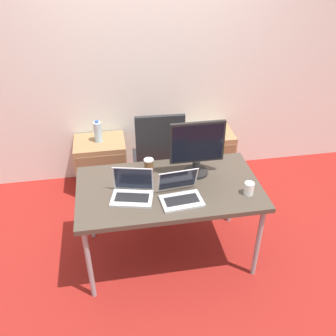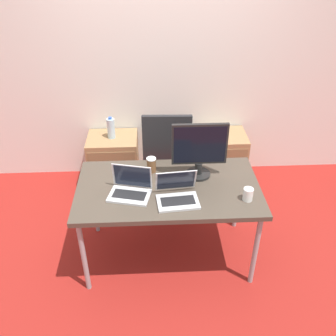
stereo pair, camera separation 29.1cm
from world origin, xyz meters
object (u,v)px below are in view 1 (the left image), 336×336
(water_bottle, at_px, (98,132))
(laptop_right, at_px, (180,194))
(monitor, at_px, (197,148))
(coffee_cup_brown, at_px, (149,166))
(coffee_cup_white, at_px, (249,189))
(cabinet_right, at_px, (207,154))
(cabinet_left, at_px, (102,164))
(laptop_left, at_px, (132,192))
(mouse, at_px, (165,182))
(office_chair, at_px, (159,169))

(water_bottle, relative_size, laptop_right, 0.73)
(monitor, relative_size, coffee_cup_brown, 3.69)
(coffee_cup_white, bearing_deg, monitor, 133.87)
(water_bottle, bearing_deg, coffee_cup_white, -49.98)
(cabinet_right, bearing_deg, water_bottle, 179.89)
(cabinet_left, bearing_deg, laptop_left, -78.42)
(mouse, relative_size, coffee_cup_brown, 0.45)
(water_bottle, height_order, mouse, water_bottle)
(laptop_right, xyz_separation_m, coffee_cup_brown, (-0.19, 0.39, 0.02))
(cabinet_right, xyz_separation_m, mouse, (-0.67, -1.10, 0.48))
(cabinet_left, height_order, monitor, monitor)
(office_chair, xyz_separation_m, cabinet_right, (0.62, 0.42, -0.14))
(cabinet_left, height_order, cabinet_right, same)
(laptop_right, bearing_deg, coffee_cup_brown, 115.87)
(cabinet_left, height_order, mouse, mouse)
(laptop_left, bearing_deg, water_bottle, 101.56)
(cabinet_right, height_order, laptop_right, laptop_right)
(monitor, bearing_deg, office_chair, 111.60)
(office_chair, bearing_deg, laptop_left, -111.23)
(monitor, bearing_deg, coffee_cup_brown, 169.00)
(coffee_cup_brown, bearing_deg, monitor, -11.00)
(laptop_left, bearing_deg, coffee_cup_brown, 61.49)
(cabinet_right, height_order, monitor, monitor)
(cabinet_right, xyz_separation_m, coffee_cup_brown, (-0.77, -0.93, 0.53))
(water_bottle, distance_m, monitor, 1.32)
(cabinet_right, relative_size, laptop_left, 1.63)
(office_chair, height_order, monitor, monitor)
(laptop_right, height_order, mouse, laptop_right)
(cabinet_left, height_order, coffee_cup_white, coffee_cup_white)
(cabinet_right, height_order, mouse, mouse)
(laptop_right, height_order, coffee_cup_white, laptop_right)
(laptop_left, distance_m, coffee_cup_brown, 0.35)
(cabinet_right, height_order, coffee_cup_brown, coffee_cup_brown)
(cabinet_left, height_order, laptop_right, laptop_right)
(laptop_left, height_order, coffee_cup_brown, laptop_left)
(laptop_left, distance_m, monitor, 0.63)
(coffee_cup_brown, bearing_deg, mouse, -59.34)
(cabinet_right, distance_m, laptop_right, 1.53)
(cabinet_right, xyz_separation_m, laptop_right, (-0.58, -1.32, 0.51))
(laptop_right, height_order, monitor, monitor)
(cabinet_right, bearing_deg, coffee_cup_brown, -129.73)
(office_chair, relative_size, water_bottle, 4.64)
(water_bottle, relative_size, laptop_left, 0.68)
(cabinet_left, height_order, water_bottle, water_bottle)
(coffee_cup_brown, bearing_deg, coffee_cup_white, -30.42)
(laptop_left, height_order, monitor, monitor)
(water_bottle, bearing_deg, cabinet_right, -0.11)
(cabinet_left, bearing_deg, coffee_cup_brown, -65.77)
(water_bottle, distance_m, laptop_left, 1.26)
(cabinet_right, relative_size, mouse, 10.02)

